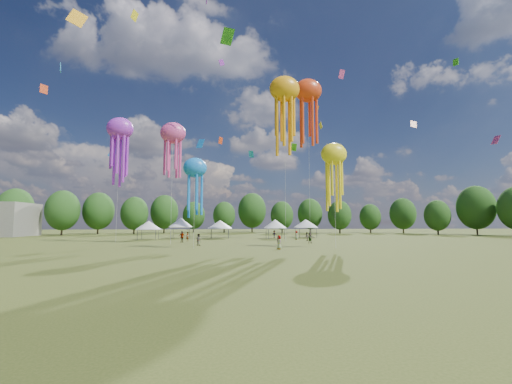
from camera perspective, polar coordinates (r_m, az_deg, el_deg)
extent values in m
plane|color=#384416|center=(15.49, 18.65, -17.44)|extent=(300.00, 300.00, 0.00)
imported|color=gray|center=(48.52, -9.87, -8.12)|extent=(1.04, 1.03, 1.70)
imported|color=gray|center=(65.23, 6.97, -7.41)|extent=(0.66, 0.89, 1.66)
imported|color=gray|center=(61.18, 8.72, -7.60)|extent=(0.65, 0.80, 1.54)
imported|color=gray|center=(72.75, 3.17, -7.24)|extent=(1.17, 0.91, 1.59)
imported|color=gray|center=(57.31, -12.64, -7.54)|extent=(1.16, 0.69, 1.85)
imported|color=gray|center=(54.45, 9.28, -7.81)|extent=(1.58, 0.55, 1.68)
imported|color=gray|center=(60.94, -11.74, -7.52)|extent=(0.62, 0.70, 1.62)
imported|color=gray|center=(42.11, 4.01, -8.62)|extent=(0.80, 0.97, 1.71)
cylinder|color=#47474C|center=(66.24, -19.74, -7.01)|extent=(0.08, 0.08, 1.91)
cylinder|color=#47474C|center=(69.45, -19.11, -6.93)|extent=(0.08, 0.08, 1.91)
cylinder|color=#47474C|center=(65.56, -16.92, -7.11)|extent=(0.08, 0.08, 1.91)
cylinder|color=#47474C|center=(68.80, -16.41, -7.02)|extent=(0.08, 0.08, 1.91)
cube|color=silver|center=(67.46, -18.02, -6.17)|extent=(3.70, 3.70, 0.10)
cone|color=silver|center=(67.45, -18.00, -5.43)|extent=(4.81, 4.81, 1.64)
cylinder|color=#47474C|center=(69.82, -14.44, -6.89)|extent=(0.08, 0.08, 2.27)
cylinder|color=#47474C|center=(73.21, -14.06, -6.82)|extent=(0.08, 0.08, 2.27)
cylinder|color=#47474C|center=(69.43, -11.62, -6.96)|extent=(0.08, 0.08, 2.27)
cylinder|color=#47474C|center=(72.83, -11.38, -6.88)|extent=(0.08, 0.08, 2.27)
cube|color=silver|center=(71.28, -12.86, -5.94)|extent=(3.82, 3.82, 0.10)
cone|color=silver|center=(71.27, -12.84, -5.11)|extent=(4.96, 4.96, 1.95)
cylinder|color=#47474C|center=(68.64, -7.74, -7.16)|extent=(0.08, 0.08, 1.98)
cylinder|color=#47474C|center=(72.23, -7.67, -7.06)|extent=(0.08, 0.08, 1.98)
cylinder|color=#47474C|center=(68.65, -4.72, -7.19)|extent=(0.08, 0.08, 1.98)
cylinder|color=#47474C|center=(72.24, -4.80, -7.09)|extent=(0.08, 0.08, 1.98)
cube|color=silver|center=(70.39, -6.22, -6.28)|extent=(3.99, 3.99, 0.10)
cone|color=silver|center=(70.38, -6.22, -5.55)|extent=(5.19, 5.19, 1.70)
cylinder|color=#47474C|center=(66.65, 2.16, -7.22)|extent=(0.08, 0.08, 2.07)
cylinder|color=#47474C|center=(69.88, 1.76, -7.13)|extent=(0.08, 0.08, 2.07)
cylinder|color=#47474C|center=(67.21, 4.94, -7.19)|extent=(0.08, 0.08, 2.07)
cylinder|color=#47474C|center=(70.42, 4.42, -7.11)|extent=(0.08, 0.08, 2.07)
cube|color=silver|center=(68.49, 3.31, -6.26)|extent=(3.67, 3.67, 0.10)
cone|color=silver|center=(68.48, 3.31, -5.47)|extent=(4.77, 4.77, 1.78)
cylinder|color=#47474C|center=(72.58, 7.52, -7.00)|extent=(0.08, 0.08, 2.12)
cylinder|color=#47474C|center=(76.26, 6.83, -6.92)|extent=(0.08, 0.08, 2.12)
cylinder|color=#47474C|center=(73.57, 10.40, -6.94)|extent=(0.08, 0.08, 2.12)
cylinder|color=#47474C|center=(77.20, 9.59, -6.87)|extent=(0.08, 0.08, 2.12)
cube|color=silver|center=(74.85, 8.57, -6.09)|extent=(4.19, 4.19, 0.10)
cone|color=silver|center=(74.84, 8.56, -5.35)|extent=(5.44, 5.44, 1.81)
ellipsoid|color=#DE418E|center=(55.24, -14.09, 9.83)|extent=(4.02, 2.81, 3.42)
cylinder|color=beige|center=(53.66, -14.30, 0.74)|extent=(0.03, 0.03, 17.56)
ellipsoid|color=orange|center=(64.04, 4.94, 17.25)|extent=(5.64, 3.95, 4.79)
cylinder|color=beige|center=(60.12, 5.04, 4.90)|extent=(0.03, 0.03, 27.82)
ellipsoid|color=yellow|center=(45.22, 13.25, 6.39)|extent=(3.45, 2.42, 2.93)
cylinder|color=beige|center=(44.40, 13.41, -1.44)|extent=(0.03, 0.03, 12.35)
ellipsoid|color=#AD2FD4|center=(62.02, -22.37, 10.07)|extent=(4.45, 3.11, 3.78)
cylinder|color=beige|center=(60.27, -22.69, 1.17)|extent=(0.03, 0.03, 19.31)
ellipsoid|color=blue|center=(44.09, -10.46, 4.14)|extent=(3.08, 2.15, 2.61)
cylinder|color=beige|center=(43.55, -10.58, -2.67)|extent=(0.03, 0.03, 10.46)
ellipsoid|color=red|center=(71.05, 8.96, 16.86)|extent=(5.64, 3.95, 4.79)
cylinder|color=beige|center=(66.89, 9.14, 4.86)|extent=(0.03, 0.03, 30.00)
cube|color=#AD2FD4|center=(57.46, -5.95, 21.29)|extent=(1.04, 0.28, 1.19)
cube|color=red|center=(85.58, -6.11, 8.79)|extent=(1.19, 1.16, 1.76)
cube|color=orange|center=(76.63, 10.48, 14.09)|extent=(0.76, 0.32, 0.94)
cube|color=yellow|center=(60.86, -20.17, 26.61)|extent=(0.98, 1.07, 1.63)
cube|color=#42C620|center=(64.91, 6.55, 7.66)|extent=(0.96, 1.17, 1.62)
cube|color=#AD2FD4|center=(89.40, -8.52, 29.60)|extent=(0.31, 0.82, 1.00)
cube|color=orange|center=(52.26, -28.42, 24.81)|extent=(2.07, 1.64, 2.77)
cube|color=#42C620|center=(53.20, -4.94, 25.12)|extent=(2.16, 1.47, 2.83)
cube|color=blue|center=(76.61, -9.54, 8.23)|extent=(1.99, 1.51, 2.30)
cube|color=#1AA2E3|center=(55.48, -30.60, 17.95)|extent=(0.43, 0.85, 1.17)
cube|color=#DE418E|center=(78.07, 14.53, 19.03)|extent=(1.51, 1.34, 1.82)
cube|color=red|center=(85.74, 25.49, 10.49)|extent=(1.88, 0.81, 2.08)
cube|color=yellow|center=(84.39, 11.08, 11.16)|extent=(0.46, 1.47, 1.77)
cube|color=#42C620|center=(52.16, 31.14, 18.59)|extent=(0.35, 0.65, 0.91)
cube|color=blue|center=(77.20, -23.39, 6.18)|extent=(1.74, 1.73, 2.37)
cube|color=#1AA2E3|center=(63.61, -0.83, 6.53)|extent=(1.06, 1.29, 1.39)
cube|color=#DE418E|center=(61.28, 35.96, 7.28)|extent=(0.68, 1.22, 1.41)
cube|color=red|center=(50.45, -32.70, 14.68)|extent=(0.67, 0.76, 1.19)
cube|color=orange|center=(70.76, -13.55, 8.72)|extent=(1.02, 2.11, 2.34)
cylinder|color=#38281C|center=(108.59, -36.22, -5.07)|extent=(0.44, 0.44, 3.53)
ellipsoid|color=#224818|center=(108.63, -36.07, -2.39)|extent=(8.83, 8.83, 11.04)
cylinder|color=#38281C|center=(100.64, -30.44, -5.47)|extent=(0.44, 0.44, 3.36)
ellipsoid|color=#224818|center=(100.68, -30.32, -2.72)|extent=(8.40, 8.40, 10.51)
cylinder|color=#38281C|center=(105.06, -25.57, -5.63)|extent=(0.44, 0.44, 3.41)
ellipsoid|color=#224818|center=(105.10, -25.46, -2.96)|extent=(8.53, 8.53, 10.66)
cylinder|color=#38281C|center=(101.75, -20.26, -5.94)|extent=(0.44, 0.44, 3.07)
ellipsoid|color=#224818|center=(101.77, -20.18, -3.46)|extent=(7.66, 7.66, 9.58)
cylinder|color=#38281C|center=(108.49, -15.54, -5.91)|extent=(0.44, 0.44, 3.43)
ellipsoid|color=#224818|center=(108.52, -15.48, -3.31)|extent=(8.58, 8.58, 10.73)
cylinder|color=#38281C|center=(113.05, -10.68, -6.10)|extent=(0.44, 0.44, 2.95)
ellipsoid|color=#224818|center=(113.06, -10.64, -3.96)|extent=(7.37, 7.37, 9.21)
cylinder|color=#38281C|center=(108.85, -5.52, -6.22)|extent=(0.44, 0.44, 2.89)
ellipsoid|color=#224818|center=(108.86, -5.50, -4.03)|extent=(7.23, 7.23, 9.04)
cylinder|color=#38281C|center=(113.81, -0.68, -5.96)|extent=(0.44, 0.44, 3.84)
ellipsoid|color=#224818|center=(113.88, -0.67, -3.18)|extent=(9.60, 9.60, 11.99)
cylinder|color=#38281C|center=(104.06, 4.49, -6.29)|extent=(0.44, 0.44, 2.84)
ellipsoid|color=#224818|center=(104.06, 4.48, -4.04)|extent=(7.11, 7.11, 8.89)
cylinder|color=#38281C|center=(108.81, 9.31, -6.10)|extent=(0.44, 0.44, 3.16)
ellipsoid|color=#224818|center=(108.83, 9.27, -3.71)|extent=(7.91, 7.91, 9.88)
cylinder|color=#38281C|center=(105.74, 14.23, -6.12)|extent=(0.44, 0.44, 2.88)
ellipsoid|color=#224818|center=(105.75, 14.18, -3.87)|extent=(7.21, 7.21, 9.01)
cylinder|color=#38281C|center=(111.76, 19.11, -6.00)|extent=(0.44, 0.44, 2.63)
ellipsoid|color=#224818|center=(111.75, 19.05, -4.06)|extent=(6.57, 6.57, 8.22)
cylinder|color=#38281C|center=(112.84, 24.03, -5.70)|extent=(0.44, 0.44, 3.13)
ellipsoid|color=#224818|center=(112.86, 23.94, -3.42)|extent=(7.81, 7.81, 9.77)
cylinder|color=#38281C|center=(104.48, 28.83, -5.69)|extent=(0.44, 0.44, 2.72)
ellipsoid|color=#224818|center=(104.48, 28.74, -3.55)|extent=(6.80, 6.80, 8.50)
cylinder|color=#38281C|center=(107.86, 33.78, -5.13)|extent=(0.44, 0.44, 3.81)
ellipsoid|color=#224818|center=(107.92, 33.63, -2.22)|extent=(9.52, 9.52, 11.90)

